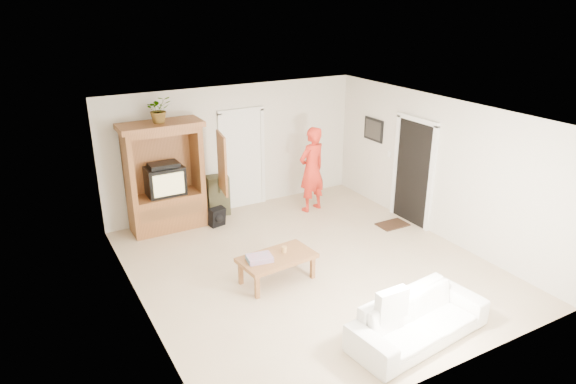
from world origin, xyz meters
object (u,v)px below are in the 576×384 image
object	(u,v)px
armoire	(166,184)
coffee_table	(277,259)
sofa	(419,320)
man	(312,169)

from	to	relation	value
armoire	coffee_table	xyz separation A→B (m)	(0.88, -2.81, -0.52)
coffee_table	sofa	bearing A→B (deg)	-72.28
sofa	man	bearing A→B (deg)	69.87
man	coffee_table	world-z (taller)	man
armoire	coffee_table	world-z (taller)	armoire
armoire	man	bearing A→B (deg)	-11.71
armoire	coffee_table	size ratio (longest dim) A/B	1.69
armoire	sofa	distance (m)	5.37
armoire	man	world-z (taller)	armoire
armoire	man	distance (m)	2.94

